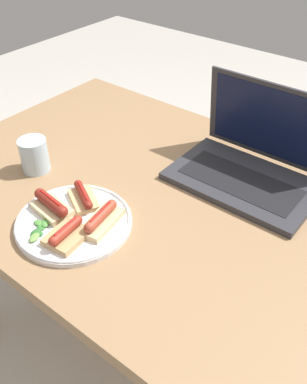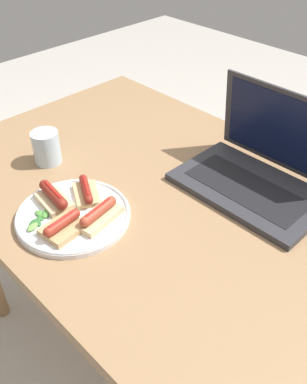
# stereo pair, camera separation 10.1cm
# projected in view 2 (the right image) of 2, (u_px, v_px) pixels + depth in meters

# --- Properties ---
(ground_plane) EXTENTS (6.00, 6.00, 0.00)m
(ground_plane) POSITION_uv_depth(u_px,v_px,m) (176.00, 364.00, 1.51)
(ground_plane) COLOR #B7B2A8
(desk) EXTENTS (1.44, 0.84, 0.73)m
(desk) POSITION_uv_depth(u_px,v_px,m) (185.00, 228.00, 1.11)
(desk) COLOR #93704C
(desk) RESTS_ON ground_plane
(laptop) EXTENTS (0.38, 0.26, 0.24)m
(laptop) POSITION_uv_depth(u_px,v_px,m) (259.00, 172.00, 1.10)
(laptop) COLOR #2D2D33
(laptop) RESTS_ON desk
(plate) EXTENTS (0.27, 0.27, 0.02)m
(plate) POSITION_uv_depth(u_px,v_px,m) (73.00, 215.00, 1.02)
(plate) COLOR silver
(plate) RESTS_ON desk
(sausage_toast_left) EXTENTS (0.11, 0.10, 0.04)m
(sausage_toast_left) POSITION_uv_depth(u_px,v_px,m) (86.00, 192.00, 1.06)
(sausage_toast_left) COLOR tan
(sausage_toast_left) RESTS_ON plate
(sausage_toast_middle) EXTENTS (0.12, 0.07, 0.05)m
(sausage_toast_middle) POSITION_uv_depth(u_px,v_px,m) (54.00, 198.00, 1.04)
(sausage_toast_middle) COLOR #D6B784
(sausage_toast_middle) RESTS_ON plate
(sausage_toast_right) EXTENTS (0.08, 0.10, 0.04)m
(sausage_toast_right) POSITION_uv_depth(u_px,v_px,m) (63.00, 227.00, 0.96)
(sausage_toast_right) COLOR tan
(sausage_toast_right) RESTS_ON plate
(sausage_toast_extra) EXTENTS (0.08, 0.13, 0.04)m
(sausage_toast_extra) POSITION_uv_depth(u_px,v_px,m) (99.00, 215.00, 0.99)
(sausage_toast_extra) COLOR #D6B784
(sausage_toast_extra) RESTS_ON plate
(salad_pile) EXTENTS (0.06, 0.08, 0.01)m
(salad_pile) POSITION_uv_depth(u_px,v_px,m) (38.00, 220.00, 1.00)
(salad_pile) COLOR #4C8E3D
(salad_pile) RESTS_ON plate
(drinking_glass) EXTENTS (0.08, 0.08, 0.09)m
(drinking_glass) POSITION_uv_depth(u_px,v_px,m) (46.00, 147.00, 1.19)
(drinking_glass) COLOR silver
(drinking_glass) RESTS_ON desk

